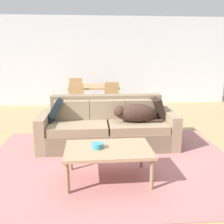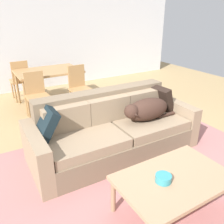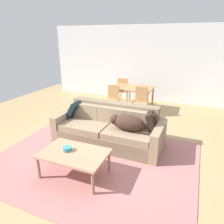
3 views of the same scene
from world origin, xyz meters
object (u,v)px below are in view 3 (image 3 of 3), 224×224
object	(u,v)px
throw_pillow_by_left_arm	(75,110)
dining_table	(132,89)
coffee_table	(74,155)
dining_chair_far_left	(123,89)
throw_pillow_by_right_arm	(152,122)
dog_on_left_cushion	(127,123)
dining_chair_near_right	(141,101)
dining_chair_near_left	(112,98)
couch	(109,129)
bowl_on_coffee_table	(67,149)

from	to	relation	value
throw_pillow_by_left_arm	dining_table	distance (m)	2.40
coffee_table	dining_chair_far_left	world-z (taller)	dining_chair_far_left
throw_pillow_by_right_arm	coffee_table	world-z (taller)	throw_pillow_by_right_arm
dog_on_left_cushion	dining_table	size ratio (longest dim) A/B	0.66
throw_pillow_by_right_arm	dining_chair_near_right	world-z (taller)	dining_chair_near_right
dog_on_left_cushion	coffee_table	size ratio (longest dim) A/B	0.77
dog_on_left_cushion	throw_pillow_by_left_arm	bearing A→B (deg)	171.23
dog_on_left_cushion	dining_chair_near_left	world-z (taller)	dining_chair_near_left
couch	dog_on_left_cushion	size ratio (longest dim) A/B	2.79
throw_pillow_by_right_arm	dining_chair_near_left	size ratio (longest dim) A/B	0.44
throw_pillow_by_right_arm	coffee_table	size ratio (longest dim) A/B	0.35
coffee_table	dining_table	bearing A→B (deg)	91.64
throw_pillow_by_left_arm	dining_chair_far_left	xyz separation A→B (m)	(0.25, 2.88, -0.13)
coffee_table	bowl_on_coffee_table	size ratio (longest dim) A/B	7.24
couch	coffee_table	xyz separation A→B (m)	(-0.09, -1.33, 0.07)
dining_table	dining_chair_near_right	world-z (taller)	dining_chair_near_right
throw_pillow_by_left_arm	dining_chair_near_right	distance (m)	2.07
dining_chair_near_left	bowl_on_coffee_table	bearing A→B (deg)	-81.89
dining_chair_far_left	dining_table	bearing A→B (deg)	127.92
coffee_table	dining_chair_near_right	size ratio (longest dim) A/B	1.23
bowl_on_coffee_table	dining_chair_near_left	world-z (taller)	dining_chair_near_left
dining_chair_near_right	dining_chair_far_left	bearing A→B (deg)	126.27
dog_on_left_cushion	bowl_on_coffee_table	distance (m)	1.35
throw_pillow_by_right_arm	dining_table	world-z (taller)	throw_pillow_by_right_arm
couch	dining_table	size ratio (longest dim) A/B	1.83
bowl_on_coffee_table	coffee_table	bearing A→B (deg)	-5.66
couch	throw_pillow_by_left_arm	xyz separation A→B (m)	(-0.93, 0.07, 0.32)
throw_pillow_by_right_arm	coffee_table	bearing A→B (deg)	-126.70
throw_pillow_by_left_arm	throw_pillow_by_right_arm	size ratio (longest dim) A/B	1.05
couch	dog_on_left_cushion	world-z (taller)	couch
dining_chair_near_left	throw_pillow_by_left_arm	bearing A→B (deg)	-99.76
dog_on_left_cushion	throw_pillow_by_left_arm	world-z (taller)	throw_pillow_by_left_arm
coffee_table	dining_chair_near_left	world-z (taller)	dining_chair_near_left
dining_chair_near_right	dining_chair_far_left	distance (m)	1.50
couch	dining_chair_near_right	size ratio (longest dim) A/B	2.63
coffee_table	bowl_on_coffee_table	distance (m)	0.16
throw_pillow_by_right_arm	dining_chair_near_left	distance (m)	2.30
dog_on_left_cushion	dining_table	bearing A→B (deg)	105.55
throw_pillow_by_right_arm	dining_chair_near_right	xyz separation A→B (m)	(-0.68, 1.73, -0.13)
coffee_table	dining_chair_near_right	xyz separation A→B (m)	(0.34, 3.10, 0.10)
dining_table	dining_chair_far_left	world-z (taller)	dining_chair_far_left
dining_chair_far_left	dining_chair_near_left	bearing A→B (deg)	91.23
throw_pillow_by_left_arm	couch	bearing A→B (deg)	-4.37
dog_on_left_cushion	coffee_table	distance (m)	1.31
couch	dining_chair_far_left	world-z (taller)	dining_chair_far_left
coffee_table	dog_on_left_cushion	bearing A→B (deg)	64.68
throw_pillow_by_right_arm	dining_chair_far_left	bearing A→B (deg)	119.14
throw_pillow_by_left_arm	dining_chair_far_left	distance (m)	2.89
dining_chair_near_left	dining_chair_far_left	xyz separation A→B (m)	(-0.06, 1.22, 0.01)
couch	bowl_on_coffee_table	bearing A→B (deg)	-98.92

